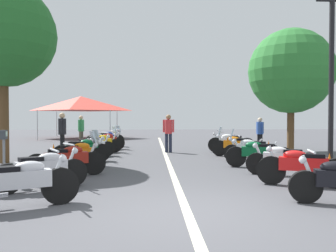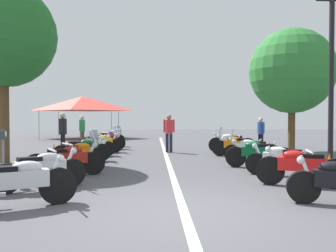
{
  "view_description": "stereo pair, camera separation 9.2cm",
  "coord_description": "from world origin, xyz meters",
  "px_view_note": "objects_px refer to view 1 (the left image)",
  "views": [
    {
      "loc": [
        -5.81,
        0.6,
        1.59
      ],
      "look_at": [
        6.79,
        0.0,
        1.28
      ],
      "focal_mm": 37.66,
      "sensor_mm": 36.0,
      "label": 1
    },
    {
      "loc": [
        -5.81,
        0.51,
        1.59
      ],
      "look_at": [
        6.79,
        0.0,
        1.28
      ],
      "focal_mm": 37.66,
      "sensor_mm": 36.0,
      "label": 2
    }
  ],
  "objects_px": {
    "motorcycle_left_row_3": "(77,154)",
    "motorcycle_right_row_2": "(283,159)",
    "roadside_tree_1": "(3,35)",
    "event_tent": "(81,103)",
    "motorcycle_left_row_5": "(92,146)",
    "traffic_cone_1": "(54,152)",
    "motorcycle_right_row_6": "(231,142)",
    "bystander_2": "(62,130)",
    "motorcycle_right_row_3": "(259,153)",
    "motorcycle_right_row_4": "(252,149)",
    "motorcycle_right_row_5": "(237,145)",
    "parking_meter": "(4,147)",
    "motorcycle_left_row_8": "(105,139)",
    "motorcycle_right_row_1": "(302,166)",
    "motorcycle_left_row_6": "(100,143)",
    "bystander_4": "(81,129)",
    "bystander_3": "(168,130)",
    "motorcycle_left_row_2": "(68,159)",
    "motorcycle_left_row_7": "(105,141)",
    "motorcycle_left_row_0": "(20,182)",
    "traffic_cone_2": "(329,165)",
    "bystander_1": "(260,131)",
    "street_lamp_twin_globe": "(332,49)",
    "roadside_tree_0": "(291,71)",
    "motorcycle_left_row_1": "(42,169)",
    "traffic_cone_0": "(269,148)"
  },
  "relations": [
    {
      "from": "street_lamp_twin_globe",
      "to": "parking_meter",
      "type": "xyz_separation_m",
      "value": [
        -1.08,
        8.51,
        -2.6
      ]
    },
    {
      "from": "motorcycle_right_row_1",
      "to": "bystander_2",
      "type": "bearing_deg",
      "value": -22.03
    },
    {
      "from": "traffic_cone_1",
      "to": "roadside_tree_1",
      "type": "xyz_separation_m",
      "value": [
        -0.85,
        1.46,
        4.14
      ]
    },
    {
      "from": "motorcycle_left_row_2",
      "to": "parking_meter",
      "type": "height_order",
      "value": "parking_meter"
    },
    {
      "from": "bystander_3",
      "to": "motorcycle_right_row_1",
      "type": "bearing_deg",
      "value": -144.16
    },
    {
      "from": "motorcycle_left_row_8",
      "to": "motorcycle_right_row_1",
      "type": "relative_size",
      "value": 0.99
    },
    {
      "from": "bystander_1",
      "to": "roadside_tree_1",
      "type": "distance_m",
      "value": 11.65
    },
    {
      "from": "motorcycle_right_row_3",
      "to": "event_tent",
      "type": "distance_m",
      "value": 18.57
    },
    {
      "from": "motorcycle_left_row_6",
      "to": "parking_meter",
      "type": "height_order",
      "value": "parking_meter"
    },
    {
      "from": "motorcycle_left_row_1",
      "to": "motorcycle_left_row_3",
      "type": "relative_size",
      "value": 1.03
    },
    {
      "from": "motorcycle_right_row_6",
      "to": "bystander_2",
      "type": "distance_m",
      "value": 7.37
    },
    {
      "from": "motorcycle_right_row_3",
      "to": "motorcycle_left_row_7",
      "type": "bearing_deg",
      "value": -35.42
    },
    {
      "from": "motorcycle_left_row_8",
      "to": "roadside_tree_1",
      "type": "relative_size",
      "value": 0.31
    },
    {
      "from": "motorcycle_left_row_2",
      "to": "motorcycle_left_row_7",
      "type": "bearing_deg",
      "value": 66.44
    },
    {
      "from": "motorcycle_right_row_1",
      "to": "motorcycle_right_row_6",
      "type": "distance_m",
      "value": 7.8
    },
    {
      "from": "motorcycle_left_row_0",
      "to": "motorcycle_left_row_8",
      "type": "distance_m",
      "value": 12.56
    },
    {
      "from": "traffic_cone_0",
      "to": "motorcycle_right_row_3",
      "type": "bearing_deg",
      "value": 156.69
    },
    {
      "from": "motorcycle_left_row_0",
      "to": "motorcycle_left_row_6",
      "type": "relative_size",
      "value": 0.99
    },
    {
      "from": "motorcycle_left_row_8",
      "to": "parking_meter",
      "type": "bearing_deg",
      "value": -125.42
    },
    {
      "from": "motorcycle_left_row_3",
      "to": "motorcycle_right_row_3",
      "type": "distance_m",
      "value": 5.71
    },
    {
      "from": "motorcycle_right_row_2",
      "to": "bystander_2",
      "type": "bearing_deg",
      "value": -13.97
    },
    {
      "from": "motorcycle_left_row_7",
      "to": "event_tent",
      "type": "distance_m",
      "value": 10.74
    },
    {
      "from": "street_lamp_twin_globe",
      "to": "parking_meter",
      "type": "bearing_deg",
      "value": 97.26
    },
    {
      "from": "motorcycle_right_row_4",
      "to": "bystander_1",
      "type": "relative_size",
      "value": 1.28
    },
    {
      "from": "bystander_2",
      "to": "bystander_4",
      "type": "distance_m",
      "value": 4.41
    },
    {
      "from": "traffic_cone_2",
      "to": "motorcycle_left_row_1",
      "type": "bearing_deg",
      "value": 102.63
    },
    {
      "from": "motorcycle_left_row_2",
      "to": "bystander_2",
      "type": "bearing_deg",
      "value": 81.96
    },
    {
      "from": "motorcycle_left_row_7",
      "to": "motorcycle_right_row_2",
      "type": "height_order",
      "value": "motorcycle_left_row_7"
    },
    {
      "from": "traffic_cone_1",
      "to": "traffic_cone_2",
      "type": "bearing_deg",
      "value": -114.8
    },
    {
      "from": "motorcycle_right_row_5",
      "to": "roadside_tree_1",
      "type": "bearing_deg",
      "value": 31.18
    },
    {
      "from": "bystander_4",
      "to": "roadside_tree_0",
      "type": "distance_m",
      "value": 11.04
    },
    {
      "from": "bystander_1",
      "to": "bystander_2",
      "type": "distance_m",
      "value": 9.08
    },
    {
      "from": "motorcycle_right_row_3",
      "to": "parking_meter",
      "type": "relative_size",
      "value": 1.63
    },
    {
      "from": "event_tent",
      "to": "motorcycle_left_row_6",
      "type": "bearing_deg",
      "value": -165.03
    },
    {
      "from": "motorcycle_left_row_0",
      "to": "traffic_cone_2",
      "type": "bearing_deg",
      "value": -2.92
    },
    {
      "from": "traffic_cone_0",
      "to": "roadside_tree_1",
      "type": "height_order",
      "value": "roadside_tree_1"
    },
    {
      "from": "traffic_cone_1",
      "to": "motorcycle_left_row_7",
      "type": "bearing_deg",
      "value": -20.44
    },
    {
      "from": "motorcycle_left_row_5",
      "to": "bystander_4",
      "type": "distance_m",
      "value": 5.21
    },
    {
      "from": "motorcycle_left_row_7",
      "to": "motorcycle_left_row_0",
      "type": "bearing_deg",
      "value": -121.61
    },
    {
      "from": "motorcycle_left_row_6",
      "to": "motorcycle_right_row_5",
      "type": "distance_m",
      "value": 5.95
    },
    {
      "from": "motorcycle_left_row_5",
      "to": "traffic_cone_1",
      "type": "bearing_deg",
      "value": 178.02
    },
    {
      "from": "event_tent",
      "to": "traffic_cone_1",
      "type": "bearing_deg",
      "value": -172.95
    },
    {
      "from": "motorcycle_left_row_3",
      "to": "motorcycle_right_row_2",
      "type": "height_order",
      "value": "motorcycle_left_row_3"
    },
    {
      "from": "motorcycle_left_row_8",
      "to": "street_lamp_twin_globe",
      "type": "height_order",
      "value": "street_lamp_twin_globe"
    },
    {
      "from": "motorcycle_left_row_3",
      "to": "motorcycle_left_row_5",
      "type": "height_order",
      "value": "motorcycle_left_row_3"
    },
    {
      "from": "motorcycle_left_row_6",
      "to": "motorcycle_right_row_5",
      "type": "height_order",
      "value": "motorcycle_right_row_5"
    },
    {
      "from": "street_lamp_twin_globe",
      "to": "roadside_tree_0",
      "type": "bearing_deg",
      "value": -12.68
    },
    {
      "from": "traffic_cone_1",
      "to": "bystander_4",
      "type": "bearing_deg",
      "value": 1.19
    },
    {
      "from": "motorcycle_right_row_3",
      "to": "motorcycle_right_row_4",
      "type": "xyz_separation_m",
      "value": [
        1.5,
        -0.2,
        -0.01
      ]
    },
    {
      "from": "roadside_tree_1",
      "to": "event_tent",
      "type": "distance_m",
      "value": 14.82
    }
  ]
}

